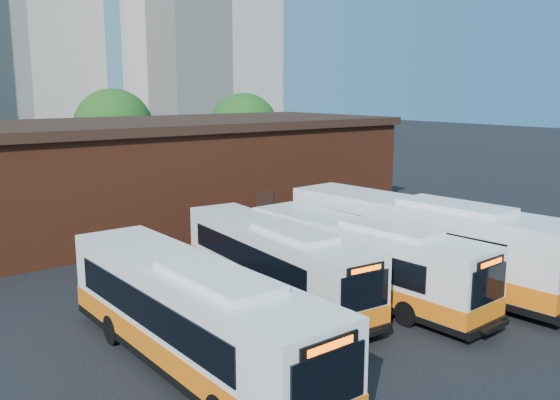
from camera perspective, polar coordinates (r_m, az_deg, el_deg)
ground at (r=23.28m, az=13.07°, el=-10.45°), size 220.00×220.00×0.00m
bus_west at (r=18.04m, az=-8.48°, el=-11.40°), size 2.80×12.41×3.36m
bus_midwest at (r=23.73m, az=-0.49°, el=-6.18°), size 3.21×11.47×3.09m
bus_mideast at (r=24.11m, az=7.88°, el=-5.93°), size 3.04×11.72×3.16m
bus_east at (r=26.35m, az=13.35°, el=-4.13°), size 3.92×13.75×3.70m
transit_worker at (r=23.44m, az=20.22°, el=-8.55°), size 0.59×0.70×1.65m
depot_building at (r=38.03m, az=-10.52°, el=2.87°), size 28.60×12.60×6.40m
tree_mid at (r=51.41m, az=-15.70°, el=6.66°), size 6.56×6.56×8.36m
tree_east at (r=53.89m, az=-3.48°, el=6.93°), size 6.24×6.24×7.96m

